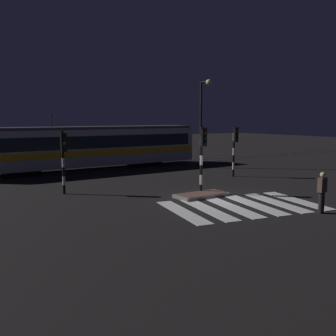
# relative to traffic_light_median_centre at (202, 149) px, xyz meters

# --- Properties ---
(ground_plane) EXTENTS (120.00, 120.00, 0.00)m
(ground_plane) POSITION_rel_traffic_light_median_centre_xyz_m (-0.14, -1.39, -2.31)
(ground_plane) COLOR black
(rail_near) EXTENTS (80.00, 0.12, 0.03)m
(rail_near) POSITION_rel_traffic_light_median_centre_xyz_m (-0.14, 11.40, -2.29)
(rail_near) COLOR #59595E
(rail_near) RESTS_ON ground
(rail_far) EXTENTS (80.00, 0.12, 0.03)m
(rail_far) POSITION_rel_traffic_light_median_centre_xyz_m (-0.14, 12.84, -2.29)
(rail_far) COLOR #59595E
(rail_far) RESTS_ON ground
(crosswalk_zebra) EXTENTS (7.36, 5.52, 0.02)m
(crosswalk_zebra) POSITION_rel_traffic_light_median_centre_xyz_m (-0.14, -3.11, -2.30)
(crosswalk_zebra) COLOR silver
(crosswalk_zebra) RESTS_ON ground
(traffic_island) EXTENTS (2.68, 1.26, 0.18)m
(traffic_island) POSITION_rel_traffic_light_median_centre_xyz_m (-0.41, -0.48, -2.22)
(traffic_island) COLOR slate
(traffic_island) RESTS_ON ground
(traffic_light_median_centre) EXTENTS (0.36, 0.42, 3.50)m
(traffic_light_median_centre) POSITION_rel_traffic_light_median_centre_xyz_m (0.00, 0.00, 0.00)
(traffic_light_median_centre) COLOR black
(traffic_light_median_centre) RESTS_ON ground
(traffic_light_corner_far_right) EXTENTS (0.36, 0.42, 3.36)m
(traffic_light_corner_far_right) POSITION_rel_traffic_light_median_centre_xyz_m (5.49, 3.43, -0.09)
(traffic_light_corner_far_right) COLOR black
(traffic_light_corner_far_right) RESTS_ON ground
(traffic_light_corner_far_left) EXTENTS (0.36, 0.42, 3.24)m
(traffic_light_corner_far_left) POSITION_rel_traffic_light_median_centre_xyz_m (-5.85, 3.91, -0.17)
(traffic_light_corner_far_left) COLOR black
(traffic_light_corner_far_left) RESTS_ON ground
(street_lamp_trackside_right) EXTENTS (0.44, 1.21, 6.75)m
(street_lamp_trackside_right) POSITION_rel_traffic_light_median_centre_xyz_m (6.62, 8.18, 2.01)
(street_lamp_trackside_right) COLOR black
(street_lamp_trackside_right) RESTS_ON ground
(tram) EXTENTS (17.91, 2.58, 4.15)m
(tram) POSITION_rel_traffic_light_median_centre_xyz_m (-1.23, 12.11, -0.56)
(tram) COLOR #B2BCC1
(tram) RESTS_ON ground
(pedestrian_waiting_at_kerb) EXTENTS (0.36, 0.24, 1.71)m
(pedestrian_waiting_at_kerb) POSITION_rel_traffic_light_median_centre_xyz_m (1.59, -5.81, -1.43)
(pedestrian_waiting_at_kerb) COLOR black
(pedestrian_waiting_at_kerb) RESTS_ON ground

